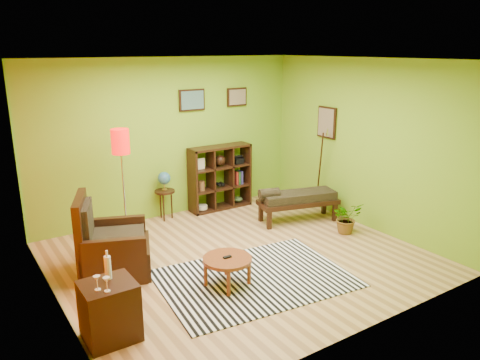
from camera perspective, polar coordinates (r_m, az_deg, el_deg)
ground at (r=6.91m, az=-0.05°, el=-9.43°), size 5.00×5.00×0.00m
room_shell at (r=6.31m, az=-0.84°, el=5.35°), size 5.04×4.54×2.82m
zebra_rug at (r=6.33m, az=1.77°, el=-11.89°), size 2.63×1.98×0.01m
coffee_table at (r=6.03m, az=-1.56°, el=-9.91°), size 0.63×0.63×0.41m
armchair at (r=6.60m, az=-15.52°, el=-8.15°), size 1.16×1.15×1.10m
side_cabinet at (r=5.21m, az=-15.62°, el=-15.10°), size 0.54×0.49×0.95m
floor_lamp at (r=7.10m, az=-14.30°, el=3.30°), size 0.27×0.27×1.81m
globe_table at (r=8.26m, az=-9.21°, el=-0.44°), size 0.36×0.36×0.87m
cube_shelf at (r=8.77m, az=-2.35°, el=0.33°), size 1.20×0.35×1.20m
bench at (r=8.19m, az=6.87°, el=-2.27°), size 1.48×0.85×0.65m
potted_plant at (r=7.90m, az=12.84°, el=-4.88°), size 0.57×0.61×0.41m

